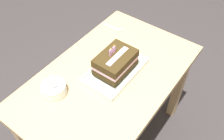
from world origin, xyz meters
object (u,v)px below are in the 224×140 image
bowl_stack (54,89)px  birthday_cake (115,62)px  foil_tray (115,71)px  serving_spoon_near_tray (117,29)px

bowl_stack → birthday_cake: bearing=-28.5°
foil_tray → serving_spoon_near_tray: foil_tray is taller
bowl_stack → serving_spoon_near_tray: bowl_stack is taller
birthday_cake → serving_spoon_near_tray: 0.40m
bowl_stack → serving_spoon_near_tray: size_ratio=0.83×
foil_tray → birthday_cake: birthday_cake is taller
foil_tray → serving_spoon_near_tray: size_ratio=2.30×
birthday_cake → bowl_stack: size_ratio=1.69×
foil_tray → serving_spoon_near_tray: bearing=34.5°
foil_tray → birthday_cake: bearing=90.0°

